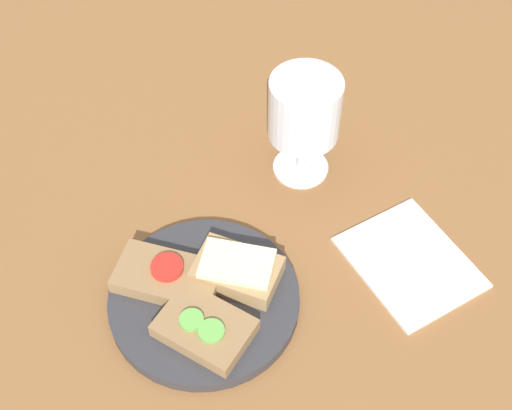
{
  "coord_description": "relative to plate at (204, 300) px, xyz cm",
  "views": [
    {
      "loc": [
        -25.75,
        -40.58,
        72.24
      ],
      "look_at": [
        7.82,
        -1.92,
        8.0
      ],
      "focal_mm": 50.0,
      "sensor_mm": 36.0,
      "label": 1
    }
  ],
  "objects": [
    {
      "name": "napkin",
      "position": [
        21.45,
        -11.49,
        -0.57
      ],
      "size": [
        14.67,
        16.81,
        0.4
      ],
      "primitive_type": "cube",
      "rotation": [
        0.0,
        0.0,
        -0.18
      ],
      "color": "white",
      "rests_on": "wooden_table"
    },
    {
      "name": "plate",
      "position": [
        0.0,
        0.0,
        0.0
      ],
      "size": [
        21.26,
        21.26,
        1.54
      ],
      "primitive_type": "cylinder",
      "color": "#333338",
      "rests_on": "wooden_table"
    },
    {
      "name": "sandwich_with_cucumber",
      "position": [
        -2.67,
        -3.6,
        1.74
      ],
      "size": [
        9.44,
        11.25,
        2.31
      ],
      "color": "#937047",
      "rests_on": "plate"
    },
    {
      "name": "wine_glass",
      "position": [
        21.95,
        7.67,
        9.2
      ],
      "size": [
        8.72,
        8.72,
        14.64
      ],
      "color": "white",
      "rests_on": "wooden_table"
    },
    {
      "name": "wooden_table",
      "position": [
        3.16,
        5.76,
        -2.27
      ],
      "size": [
        140.0,
        140.0,
        3.0
      ],
      "primitive_type": "cube",
      "color": "brown",
      "rests_on": "ground"
    },
    {
      "name": "sandwich_with_cheese",
      "position": [
        4.44,
        -0.5,
        2.19
      ],
      "size": [
        9.72,
        11.09,
        3.0
      ],
      "color": "#A88456",
      "rests_on": "plate"
    },
    {
      "name": "sandwich_with_tomato",
      "position": [
        -1.77,
        4.11,
        1.76
      ],
      "size": [
        11.54,
        13.09,
        2.5
      ],
      "color": "#937047",
      "rests_on": "plate"
    }
  ]
}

